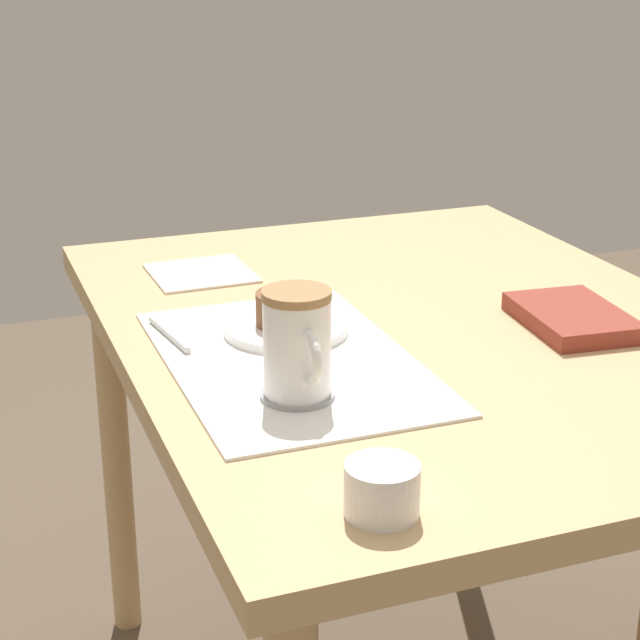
# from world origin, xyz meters

# --- Properties ---
(dining_table) EXTENTS (1.06, 0.80, 0.73)m
(dining_table) POSITION_xyz_m (0.00, 0.00, 0.64)
(dining_table) COLOR tan
(dining_table) RESTS_ON ground_plane
(placemat) EXTENTS (0.45, 0.29, 0.00)m
(placemat) POSITION_xyz_m (0.07, -0.21, 0.73)
(placemat) COLOR white
(placemat) RESTS_ON dining_table
(pastry_plate) EXTENTS (0.16, 0.16, 0.01)m
(pastry_plate) POSITION_xyz_m (-0.01, -0.18, 0.74)
(pastry_plate) COLOR white
(pastry_plate) RESTS_ON placemat
(pastry) EXTENTS (0.08, 0.08, 0.04)m
(pastry) POSITION_xyz_m (-0.01, -0.18, 0.76)
(pastry) COLOR brown
(pastry) RESTS_ON pastry_plate
(coffee_coaster) EXTENTS (0.09, 0.09, 0.00)m
(coffee_coaster) POSITION_xyz_m (0.18, -0.24, 0.73)
(coffee_coaster) COLOR #99999E
(coffee_coaster) RESTS_ON placemat
(coffee_mug) EXTENTS (0.11, 0.08, 0.12)m
(coffee_mug) POSITION_xyz_m (0.18, -0.24, 0.80)
(coffee_mug) COLOR white
(coffee_mug) RESTS_ON coffee_coaster
(teaspoon) EXTENTS (0.13, 0.03, 0.01)m
(teaspoon) POSITION_xyz_m (-0.05, -0.33, 0.73)
(teaspoon) COLOR silver
(teaspoon) RESTS_ON placemat
(paper_napkin) EXTENTS (0.15, 0.15, 0.00)m
(paper_napkin) POSITION_xyz_m (-0.31, -0.22, 0.73)
(paper_napkin) COLOR silver
(paper_napkin) RESTS_ON dining_table
(sugar_bowl) EXTENTS (0.07, 0.07, 0.05)m
(sugar_bowl) POSITION_xyz_m (0.44, -0.25, 0.75)
(sugar_bowl) COLOR white
(sugar_bowl) RESTS_ON dining_table
(small_book) EXTENTS (0.19, 0.14, 0.02)m
(small_book) POSITION_xyz_m (0.09, 0.19, 0.74)
(small_book) COLOR maroon
(small_book) RESTS_ON dining_table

